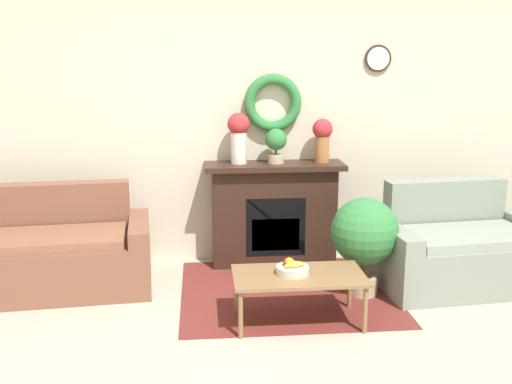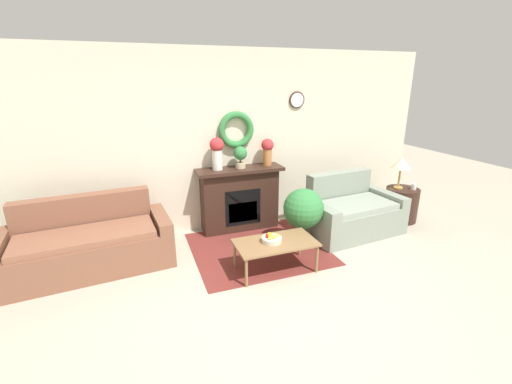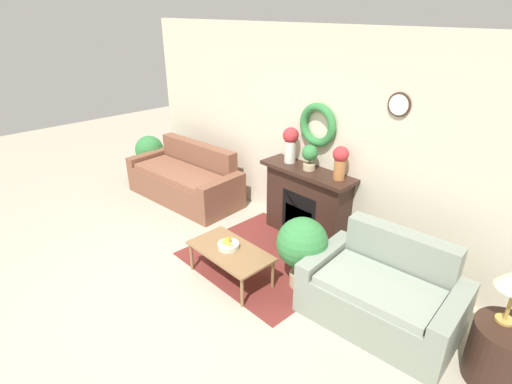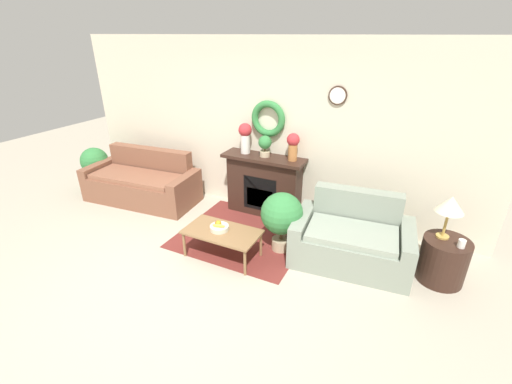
% 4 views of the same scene
% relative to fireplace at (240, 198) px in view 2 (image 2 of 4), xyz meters
% --- Properties ---
extents(ground_plane, '(16.00, 16.00, 0.00)m').
position_rel_fireplace_xyz_m(ground_plane, '(-0.14, -2.14, -0.50)').
color(ground_plane, '#ADA38E').
extents(floor_rug, '(1.80, 1.63, 0.01)m').
position_rel_fireplace_xyz_m(floor_rug, '(0.02, -0.76, -0.50)').
color(floor_rug, maroon).
rests_on(floor_rug, ground_plane).
extents(wall_back, '(6.80, 0.17, 2.70)m').
position_rel_fireplace_xyz_m(wall_back, '(-0.13, 0.21, 0.86)').
color(wall_back, beige).
rests_on(wall_back, ground_plane).
extents(fireplace, '(1.32, 0.41, 0.99)m').
position_rel_fireplace_xyz_m(fireplace, '(0.00, 0.00, 0.00)').
color(fireplace, '#331E16').
rests_on(fireplace, ground_plane).
extents(couch_left, '(2.02, 1.02, 0.87)m').
position_rel_fireplace_xyz_m(couch_left, '(-2.13, -0.49, -0.19)').
color(couch_left, brown).
rests_on(couch_left, ground_plane).
extents(loveseat_right, '(1.54, 1.03, 0.88)m').
position_rel_fireplace_xyz_m(loveseat_right, '(1.56, -0.69, -0.19)').
color(loveseat_right, gray).
rests_on(loveseat_right, ground_plane).
extents(coffee_table, '(0.99, 0.53, 0.38)m').
position_rel_fireplace_xyz_m(coffee_table, '(0.02, -1.35, -0.15)').
color(coffee_table, olive).
rests_on(coffee_table, ground_plane).
extents(fruit_bowl, '(0.25, 0.25, 0.12)m').
position_rel_fireplace_xyz_m(fruit_bowl, '(-0.03, -1.34, -0.07)').
color(fruit_bowl, beige).
rests_on(fruit_bowl, coffee_table).
extents(side_table_by_loveseat, '(0.53, 0.53, 0.55)m').
position_rel_fireplace_xyz_m(side_table_by_loveseat, '(2.62, -0.62, -0.22)').
color(side_table_by_loveseat, '#331E16').
rests_on(side_table_by_loveseat, ground_plane).
extents(table_lamp, '(0.31, 0.31, 0.53)m').
position_rel_fireplace_xyz_m(table_lamp, '(2.56, -0.56, 0.47)').
color(table_lamp, '#B28E42').
rests_on(table_lamp, side_table_by_loveseat).
extents(mug, '(0.08, 0.08, 0.10)m').
position_rel_fireplace_xyz_m(mug, '(2.74, -0.71, 0.10)').
color(mug, silver).
rests_on(mug, side_table_by_loveseat).
extents(vase_on_mantel_left, '(0.21, 0.21, 0.47)m').
position_rel_fireplace_xyz_m(vase_on_mantel_left, '(-0.33, 0.01, 0.77)').
color(vase_on_mantel_left, silver).
rests_on(vase_on_mantel_left, fireplace).
extents(vase_on_mantel_right, '(0.19, 0.19, 0.41)m').
position_rel_fireplace_xyz_m(vase_on_mantel_right, '(0.46, 0.01, 0.73)').
color(vase_on_mantel_right, '#AD6B38').
rests_on(vase_on_mantel_right, fireplace).
extents(potted_plant_on_mantel, '(0.20, 0.20, 0.33)m').
position_rel_fireplace_xyz_m(potted_plant_on_mantel, '(0.02, -0.01, 0.68)').
color(potted_plant_on_mantel, tan).
rests_on(potted_plant_on_mantel, fireplace).
extents(potted_plant_floor_by_loveseat, '(0.56, 0.56, 0.84)m').
position_rel_fireplace_xyz_m(potted_plant_floor_by_loveseat, '(0.66, -0.86, 0.03)').
color(potted_plant_floor_by_loveseat, tan).
rests_on(potted_plant_floor_by_loveseat, ground_plane).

